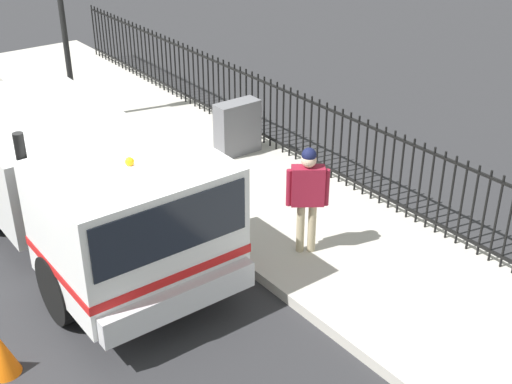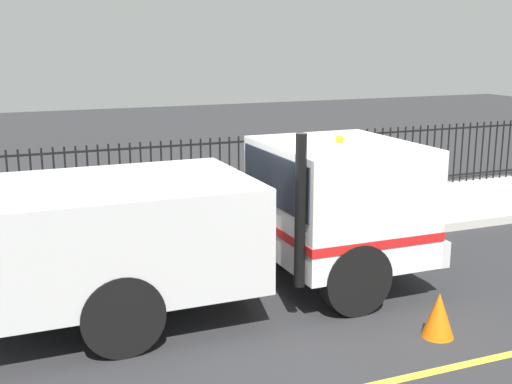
{
  "view_description": "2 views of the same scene",
  "coord_description": "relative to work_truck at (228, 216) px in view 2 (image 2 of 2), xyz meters",
  "views": [
    {
      "loc": [
        -3.09,
        -7.81,
        5.76
      ],
      "look_at": [
        2.42,
        -0.5,
        0.94
      ],
      "focal_mm": 47.75,
      "sensor_mm": 36.0,
      "label": 1
    },
    {
      "loc": [
        -7.77,
        3.87,
        3.52
      ],
      "look_at": [
        2.21,
        -0.25,
        1.01
      ],
      "focal_mm": 46.65,
      "sensor_mm": 36.0,
      "label": 2
    }
  ],
  "objects": [
    {
      "name": "ground_plane",
      "position": [
        -0.27,
        -0.96,
        -1.21
      ],
      "size": [
        52.9,
        52.9,
        0.0
      ],
      "primitive_type": "plane",
      "color": "#2B2B2D",
      "rests_on": "ground"
    },
    {
      "name": "sidewalk_slab",
      "position": [
        3.11,
        -0.96,
        -1.13
      ],
      "size": [
        3.11,
        24.05,
        0.16
      ],
      "primitive_type": "cube",
      "color": "#B7B2A8",
      "rests_on": "ground"
    },
    {
      "name": "lane_marking",
      "position": [
        -2.72,
        -0.96,
        -1.2
      ],
      "size": [
        0.12,
        21.64,
        0.01
      ],
      "primitive_type": "cube",
      "color": "yellow",
      "rests_on": "ground"
    },
    {
      "name": "work_truck",
      "position": [
        0.0,
        0.0,
        0.0
      ],
      "size": [
        2.34,
        6.33,
        2.41
      ],
      "rotation": [
        0.0,
        0.0,
        3.14
      ],
      "color": "white",
      "rests_on": "ground"
    },
    {
      "name": "worker_standing",
      "position": [
        2.49,
        -2.25,
        -0.01
      ],
      "size": [
        0.53,
        0.46,
        1.7
      ],
      "rotation": [
        0.0,
        0.0,
        2.52
      ],
      "color": "maroon",
      "rests_on": "sidewalk_slab"
    },
    {
      "name": "iron_fence",
      "position": [
        4.48,
        -0.96,
        -0.34
      ],
      "size": [
        0.04,
        20.47,
        1.4
      ],
      "color": "black",
      "rests_on": "sidewalk_slab"
    },
    {
      "name": "utility_cabinet",
      "position": [
        3.77,
        1.3,
        -0.52
      ],
      "size": [
        0.89,
        0.38,
        1.05
      ],
      "primitive_type": "cube",
      "color": "slate",
      "rests_on": "sidewalk_slab"
    },
    {
      "name": "traffic_cone",
      "position": [
        -2.02,
        -1.95,
        -0.93
      ],
      "size": [
        0.39,
        0.39,
        0.56
      ],
      "primitive_type": "cone",
      "color": "orange",
      "rests_on": "ground"
    }
  ]
}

